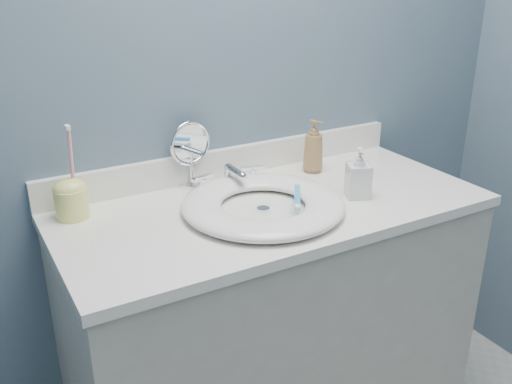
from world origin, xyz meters
TOP-DOWN VIEW (x-y plane):
  - back_wall at (0.00, 1.25)m, footprint 2.20×0.02m
  - vanity_cabinet at (0.00, 0.97)m, footprint 1.20×0.55m
  - countertop at (0.00, 0.97)m, footprint 1.22×0.57m
  - backsplash at (0.00, 1.24)m, footprint 1.22×0.02m
  - basin at (-0.05, 0.94)m, footprint 0.45×0.45m
  - drain at (-0.05, 0.94)m, footprint 0.04×0.04m
  - faucet at (-0.05, 1.14)m, footprint 0.25×0.13m
  - makeup_mirror at (-0.14, 1.22)m, footprint 0.14×0.08m
  - soap_bottle_amber at (0.25, 1.13)m, footprint 0.08×0.08m
  - soap_bottle_clear at (0.24, 0.90)m, footprint 0.09×0.09m
  - toothbrush_holder at (-0.51, 1.16)m, footprint 0.09×0.09m
  - toothbrush_lying at (0.02, 0.89)m, footprint 0.11×0.15m

SIDE VIEW (x-z plane):
  - vanity_cabinet at x=0.00m, z-range 0.00..0.85m
  - countertop at x=0.00m, z-range 0.85..0.88m
  - drain at x=-0.05m, z-range 0.88..0.89m
  - basin at x=-0.05m, z-range 0.88..0.92m
  - faucet at x=-0.05m, z-range 0.87..0.95m
  - toothbrush_lying at x=0.02m, z-range 0.92..0.93m
  - backsplash at x=0.00m, z-range 0.88..0.97m
  - toothbrush_holder at x=-0.51m, z-range 0.81..1.07m
  - soap_bottle_clear at x=0.24m, z-range 0.88..1.03m
  - soap_bottle_amber at x=0.25m, z-range 0.88..1.05m
  - makeup_mirror at x=-0.14m, z-range 0.89..1.09m
  - back_wall at x=0.00m, z-range 0.00..2.40m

